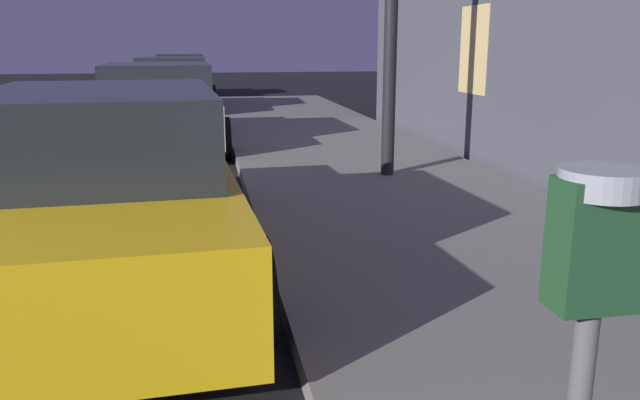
% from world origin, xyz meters
% --- Properties ---
extents(parking_meter, '(0.19, 0.19, 1.31)m').
position_xyz_m(parking_meter, '(4.40, -0.99, 1.14)').
color(parking_meter, '#59595B').
rests_on(parking_meter, sidewalk).
extents(car_yellow_cab, '(2.13, 4.65, 1.43)m').
position_xyz_m(car_yellow_cab, '(2.85, 2.52, 0.71)').
color(car_yellow_cab, gold).
rests_on(car_yellow_cab, ground).
extents(car_silver, '(2.22, 4.21, 1.43)m').
position_xyz_m(car_silver, '(2.85, 8.72, 0.72)').
color(car_silver, '#B7B7BF').
rests_on(car_silver, ground).
extents(car_green, '(2.16, 4.08, 1.43)m').
position_xyz_m(car_green, '(2.85, 14.38, 0.71)').
color(car_green, '#19592D').
rests_on(car_green, ground).
extents(car_red, '(2.07, 4.30, 1.43)m').
position_xyz_m(car_red, '(2.85, 20.49, 0.70)').
color(car_red, maroon).
rests_on(car_red, ground).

